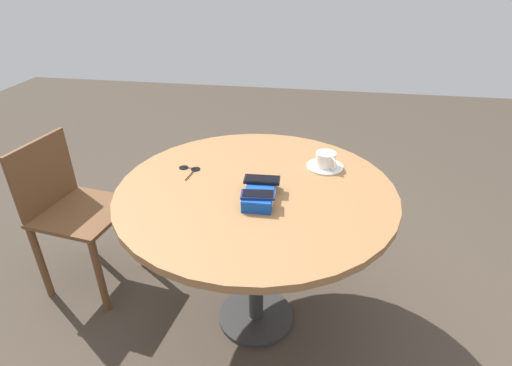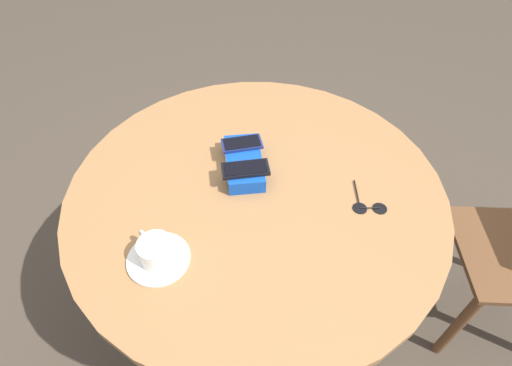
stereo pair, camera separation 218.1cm
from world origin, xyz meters
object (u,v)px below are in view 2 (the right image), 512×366
at_px(phone_navy, 242,144).
at_px(saucer, 159,259).
at_px(round_table, 256,206).
at_px(phone_black, 245,169).
at_px(coffee_cup, 156,250).
at_px(sunglasses, 368,206).
at_px(phone_box, 244,163).

bearing_deg(phone_navy, saucer, -33.74).
bearing_deg(round_table, phone_black, -134.86).
relative_size(phone_navy, saucer, 0.81).
relative_size(round_table, coffee_cup, 10.44).
bearing_deg(saucer, round_table, 129.18).
height_order(phone_black, saucer, phone_black).
bearing_deg(phone_navy, sunglasses, 54.02).
height_order(phone_navy, phone_black, phone_black).
xyz_separation_m(round_table, phone_navy, (-0.14, -0.03, 0.14)).
xyz_separation_m(coffee_cup, sunglasses, (-0.11, 0.59, -0.04)).
relative_size(phone_black, coffee_cup, 1.32).
distance_m(phone_black, coffee_cup, 0.35).
distance_m(saucer, coffee_cup, 0.04).
height_order(phone_box, coffee_cup, coffee_cup).
height_order(phone_box, saucer, phone_box).
distance_m(phone_box, saucer, 0.39).
distance_m(round_table, phone_black, 0.15).
distance_m(phone_navy, coffee_cup, 0.44).
bearing_deg(sunglasses, round_table, -108.89).
height_order(coffee_cup, sunglasses, coffee_cup).
bearing_deg(sunglasses, phone_box, -119.24).
xyz_separation_m(phone_box, phone_black, (0.06, 0.00, 0.03)).
xyz_separation_m(phone_black, coffee_cup, (0.25, -0.25, -0.01)).
distance_m(round_table, phone_navy, 0.20).
distance_m(round_table, sunglasses, 0.34).
relative_size(phone_black, saucer, 0.88).
distance_m(round_table, saucer, 0.36).
bearing_deg(phone_box, round_table, 18.87).
bearing_deg(sunglasses, coffee_cup, -79.02).
bearing_deg(phone_black, round_table, 45.14).
height_order(phone_black, sunglasses, phone_black).
bearing_deg(coffee_cup, sunglasses, 100.98).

